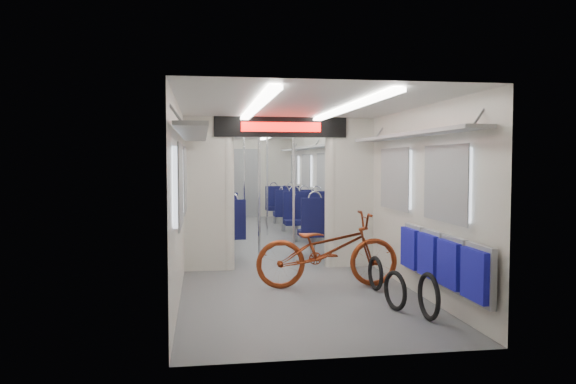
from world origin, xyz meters
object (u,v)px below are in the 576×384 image
at_px(bicycle, 327,250).
at_px(stanchion_far_right, 267,183).
at_px(bike_hoop_a, 429,299).
at_px(stanchion_near_left, 259,190).
at_px(stanchion_far_left, 244,183).
at_px(bike_hoop_b, 395,293).
at_px(bike_hoop_c, 375,275).
at_px(seat_bay_near_left, 216,221).
at_px(stanchion_near_right, 294,191).
at_px(seat_bay_far_left, 212,205).
at_px(flip_bench, 441,260).
at_px(seat_bay_near_right, 316,219).
at_px(seat_bay_far_right, 288,205).

height_order(bicycle, stanchion_far_right, stanchion_far_right).
xyz_separation_m(bike_hoop_a, stanchion_near_left, (-1.35, 3.90, 0.93)).
bearing_deg(stanchion_far_left, bike_hoop_b, -79.79).
distance_m(bike_hoop_a, bike_hoop_c, 1.38).
xyz_separation_m(bicycle, stanchion_near_left, (-0.66, 2.24, 0.66)).
bearing_deg(bike_hoop_a, seat_bay_near_left, 113.08).
bearing_deg(stanchion_far_right, stanchion_near_right, -89.20).
relative_size(bicycle, seat_bay_near_left, 0.86).
relative_size(seat_bay_far_left, stanchion_far_right, 0.94).
relative_size(bicycle, stanchion_far_left, 0.81).
relative_size(seat_bay_far_left, stanchion_far_left, 0.94).
bearing_deg(flip_bench, seat_bay_far_left, 105.54).
height_order(bicycle, stanchion_far_left, stanchion_far_left).
relative_size(bicycle, seat_bay_near_right, 0.85).
distance_m(bike_hoop_a, stanchion_far_left, 7.10).
height_order(bike_hoop_b, seat_bay_near_left, seat_bay_near_left).
bearing_deg(seat_bay_far_left, bike_hoop_a, -76.40).
height_order(flip_bench, seat_bay_far_right, seat_bay_far_right).
xyz_separation_m(seat_bay_near_left, stanchion_near_left, (0.70, -0.92, 0.60)).
height_order(bike_hoop_b, stanchion_far_right, stanchion_far_right).
relative_size(bike_hoop_c, seat_bay_far_left, 0.20).
xyz_separation_m(flip_bench, seat_bay_near_left, (-2.29, 4.56, -0.03)).
bearing_deg(bike_hoop_a, stanchion_near_right, 103.19).
relative_size(bicycle, bike_hoop_b, 4.20).
xyz_separation_m(seat_bay_near_left, stanchion_near_right, (1.22, -1.28, 0.60)).
bearing_deg(bike_hoop_a, bicycle, 112.72).
relative_size(bike_hoop_c, seat_bay_near_right, 0.20).
height_order(seat_bay_near_right, stanchion_near_right, stanchion_near_right).
xyz_separation_m(bike_hoop_b, seat_bay_far_right, (0.03, 7.94, 0.34)).
xyz_separation_m(seat_bay_far_left, stanchion_far_left, (0.67, -1.59, 0.59)).
relative_size(bike_hoop_a, stanchion_far_left, 0.22).
bearing_deg(flip_bench, stanchion_near_right, 107.97).
relative_size(seat_bay_near_right, stanchion_far_right, 0.96).
distance_m(flip_bench, seat_bay_far_right, 8.11).
relative_size(seat_bay_far_right, stanchion_far_left, 0.89).
bearing_deg(seat_bay_near_left, bicycle, -66.74).
distance_m(bike_hoop_c, stanchion_near_left, 2.97).
height_order(bike_hoop_a, seat_bay_near_right, seat_bay_near_right).
distance_m(flip_bench, bike_hoop_b, 0.61).
xyz_separation_m(seat_bay_near_left, stanchion_far_right, (1.18, 2.04, 0.60)).
distance_m(bicycle, stanchion_near_left, 2.43).
bearing_deg(stanchion_far_left, seat_bay_near_right, -59.11).
bearing_deg(stanchion_far_right, seat_bay_near_right, -70.62).
relative_size(stanchion_near_left, stanchion_near_right, 1.00).
distance_m(seat_bay_far_left, stanchion_near_right, 5.13).
height_order(bike_hoop_c, seat_bay_far_left, seat_bay_far_left).
height_order(flip_bench, bike_hoop_b, flip_bench).
xyz_separation_m(seat_bay_far_left, stanchion_near_left, (0.70, -4.59, 0.59)).
relative_size(bike_hoop_b, seat_bay_far_left, 0.20).
distance_m(bike_hoop_a, seat_bay_far_left, 8.74).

